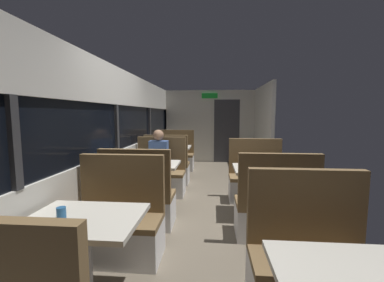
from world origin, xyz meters
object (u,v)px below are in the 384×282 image
at_px(bench_near_window_facing_entry, 118,227).
at_px(bench_rear_aisle_facing_end, 274,212).
at_px(bench_far_window_facing_end, 167,169).
at_px(dining_table_rear_aisle, 264,174).
at_px(bench_rear_aisle_facing_entry, 256,182).
at_px(dining_table_mid_window, 151,169).
at_px(dining_table_far_window, 172,150).
at_px(bench_front_aisle_facing_entry, 310,270).
at_px(coffee_cup_secondary, 61,213).
at_px(coffee_cup_primary, 175,144).
at_px(dining_table_near_window, 84,229).
at_px(bench_far_window_facing_entry, 176,158).
at_px(bench_mid_window_facing_entry, 160,177).
at_px(seated_passenger, 159,167).
at_px(bench_mid_window_facing_end, 139,202).

bearing_deg(bench_near_window_facing_entry, bench_rear_aisle_facing_end, 17.65).
distance_m(bench_far_window_facing_end, dining_table_rear_aisle, 2.47).
bearing_deg(bench_far_window_facing_end, bench_rear_aisle_facing_entry, -28.44).
relative_size(dining_table_mid_window, bench_far_window_facing_end, 0.82).
bearing_deg(dining_table_far_window, bench_front_aisle_facing_entry, -67.10).
xyz_separation_m(dining_table_mid_window, coffee_cup_secondary, (-0.16, -2.21, 0.15)).
bearing_deg(coffee_cup_primary, dining_table_near_window, -90.67).
bearing_deg(bench_far_window_facing_entry, bench_rear_aisle_facing_end, -64.59).
height_order(bench_far_window_facing_entry, bench_rear_aisle_facing_end, same).
distance_m(bench_far_window_facing_entry, coffee_cup_primary, 0.75).
relative_size(dining_table_near_window, dining_table_rear_aisle, 1.00).
bearing_deg(bench_mid_window_facing_entry, bench_far_window_facing_entry, 90.00).
relative_size(bench_mid_window_facing_entry, dining_table_rear_aisle, 1.22).
bearing_deg(dining_table_near_window, coffee_cup_primary, 89.33).
distance_m(seated_passenger, coffee_cup_secondary, 2.85).
height_order(dining_table_far_window, bench_rear_aisle_facing_entry, bench_rear_aisle_facing_entry).
distance_m(bench_rear_aisle_facing_end, coffee_cup_secondary, 2.39).
height_order(bench_near_window_facing_entry, bench_rear_aisle_facing_end, same).
bearing_deg(seated_passenger, bench_mid_window_facing_entry, 90.00).
relative_size(dining_table_mid_window, bench_rear_aisle_facing_end, 0.82).
height_order(dining_table_far_window, bench_far_window_facing_entry, bench_far_window_facing_entry).
height_order(dining_table_near_window, bench_near_window_facing_entry, bench_near_window_facing_entry).
relative_size(dining_table_mid_window, dining_table_rear_aisle, 1.00).
height_order(bench_mid_window_facing_end, bench_rear_aisle_facing_end, same).
bearing_deg(bench_mid_window_facing_entry, coffee_cup_secondary, -93.07).
distance_m(bench_rear_aisle_facing_entry, seated_passenger, 1.81).
height_order(bench_near_window_facing_entry, bench_rear_aisle_facing_entry, same).
xyz_separation_m(bench_far_window_facing_entry, coffee_cup_secondary, (-0.16, -5.08, 0.46)).
bearing_deg(bench_front_aisle_facing_entry, bench_near_window_facing_entry, 161.47).
bearing_deg(seated_passenger, dining_table_far_window, 90.00).
xyz_separation_m(bench_far_window_facing_end, coffee_cup_secondary, (-0.16, -3.68, 0.46)).
height_order(bench_front_aisle_facing_entry, dining_table_rear_aisle, bench_front_aisle_facing_entry).
bearing_deg(bench_mid_window_facing_entry, bench_far_window_facing_end, 90.00).
bearing_deg(dining_table_rear_aisle, bench_far_window_facing_entry, 120.26).
bearing_deg(dining_table_near_window, bench_mid_window_facing_end, 90.00).
height_order(dining_table_rear_aisle, bench_rear_aisle_facing_entry, bench_rear_aisle_facing_entry).
bearing_deg(bench_mid_window_facing_end, bench_far_window_facing_entry, 90.00).
height_order(dining_table_rear_aisle, coffee_cup_primary, coffee_cup_primary).
bearing_deg(bench_mid_window_facing_end, bench_far_window_facing_end, 90.00).
height_order(bench_front_aisle_facing_entry, bench_rear_aisle_facing_entry, same).
relative_size(bench_mid_window_facing_end, dining_table_rear_aisle, 1.22).
bearing_deg(bench_rear_aisle_facing_entry, bench_near_window_facing_entry, -132.28).
distance_m(dining_table_near_window, bench_mid_window_facing_entry, 2.88).
distance_m(dining_table_near_window, dining_table_rear_aisle, 2.66).
relative_size(dining_table_near_window, bench_far_window_facing_end, 0.82).
distance_m(dining_table_far_window, bench_front_aisle_facing_entry, 4.61).
xyz_separation_m(dining_table_near_window, seated_passenger, (0.00, 2.80, -0.10)).
bearing_deg(dining_table_rear_aisle, bench_rear_aisle_facing_entry, 90.00).
bearing_deg(bench_mid_window_facing_end, dining_table_near_window, -90.00).
distance_m(bench_mid_window_facing_end, bench_rear_aisle_facing_entry, 2.15).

